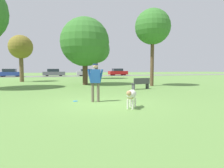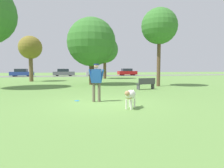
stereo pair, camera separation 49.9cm
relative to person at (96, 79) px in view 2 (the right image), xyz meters
name	(u,v)px [view 2 (the right image)]	position (x,y,z in m)	size (l,w,h in m)	color
ground_plane	(103,103)	(0.23, -0.42, -1.07)	(120.00, 120.00, 0.00)	#608C42
far_road_strip	(74,76)	(0.23, 30.45, -1.07)	(120.00, 6.00, 0.01)	slate
person	(96,79)	(0.00, 0.00, 0.00)	(0.74, 0.34, 1.79)	#665B4C
dog	(130,95)	(1.05, -1.85, -0.55)	(0.74, 0.95, 0.74)	silver
frisbee	(77,101)	(-0.89, 0.44, -1.07)	(0.23, 0.23, 0.02)	#268CE5
tree_far_right	(105,50)	(4.24, 19.66, 3.16)	(3.91, 3.91, 6.22)	brown
tree_mid_center	(91,42)	(1.02, 9.63, 2.91)	(4.53, 4.53, 6.27)	#4C3826
tree_near_right	(159,27)	(6.46, 6.74, 4.03)	(3.06, 3.06, 6.67)	brown
tree_far_left	(30,48)	(-5.32, 15.71, 2.81)	(2.66, 2.66, 5.29)	brown
parked_car_blue	(22,73)	(-9.28, 30.51, -0.39)	(4.06, 1.84, 1.42)	#284293
parked_car_grey	(64,73)	(-1.78, 30.71, -0.39)	(4.19, 1.92, 1.40)	slate
parked_car_silver	(96,72)	(4.50, 30.06, -0.39)	(4.05, 2.01, 1.37)	#B7B7BC
parked_car_red	(127,72)	(11.16, 30.71, -0.37)	(3.88, 1.84, 1.45)	red
park_bench	(146,83)	(4.38, 4.49, -0.62)	(1.45, 0.62, 0.84)	#47474C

